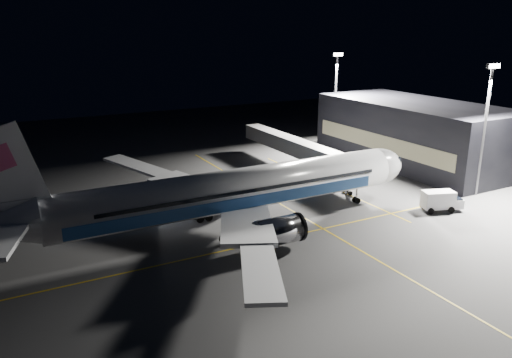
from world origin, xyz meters
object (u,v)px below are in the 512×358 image
object	(u,v)px
safety_cone_a	(186,205)
safety_cone_b	(219,199)
airliner	(228,192)
service_truck	(441,200)
safety_cone_c	(173,207)
jet_bridge	(301,149)
floodlight_mast_south	(486,119)
baggage_tug	(153,202)
floodlight_mast_north	(336,92)

from	to	relation	value
safety_cone_a	safety_cone_b	xyz separation A→B (m)	(5.29, -0.03, 0.03)
airliner	service_truck	distance (m)	31.75
safety_cone_a	service_truck	bearing A→B (deg)	-30.84
safety_cone_b	safety_cone_c	xyz separation A→B (m)	(-7.41, 0.12, -0.05)
service_truck	safety_cone_c	bearing A→B (deg)	169.95
jet_bridge	floodlight_mast_south	world-z (taller)	floodlight_mast_south
floodlight_mast_south	safety_cone_b	bearing A→B (deg)	155.97
jet_bridge	safety_cone_b	size ratio (longest dim) A/B	53.30
jet_bridge	safety_cone_c	size ratio (longest dim) A/B	63.61
safety_cone_b	service_truck	bearing A→B (deg)	-35.48
jet_bridge	floodlight_mast_south	xyz separation A→B (m)	(18.00, -24.07, 7.79)
airliner	safety_cone_c	distance (m)	12.66
safety_cone_b	safety_cone_a	bearing A→B (deg)	179.69
floodlight_mast_south	baggage_tug	distance (m)	52.40
floodlight_mast_south	service_truck	xyz separation A→B (m)	(-10.69, -2.45, -10.77)
safety_cone_b	jet_bridge	bearing A→B (deg)	20.15
airliner	floodlight_mast_north	world-z (taller)	floodlight_mast_north
floodlight_mast_south	safety_cone_b	world-z (taller)	floodlight_mast_south
safety_cone_c	baggage_tug	bearing A→B (deg)	148.21
airliner	baggage_tug	xyz separation A→B (m)	(-6.59, 12.50, -4.25)
service_truck	safety_cone_a	world-z (taller)	service_truck
floodlight_mast_south	service_truck	bearing A→B (deg)	-167.06
airliner	safety_cone_b	size ratio (longest dim) A/B	95.25
floodlight_mast_north	baggage_tug	xyz separation A→B (m)	(-47.67, -19.49, -11.46)
service_truck	safety_cone_b	world-z (taller)	service_truck
floodlight_mast_south	baggage_tug	world-z (taller)	floodlight_mast_south
floodlight_mast_north	baggage_tug	bearing A→B (deg)	-157.76
safety_cone_b	baggage_tug	bearing A→B (deg)	170.38
jet_bridge	airliner	bearing A→B (deg)	-141.96
safety_cone_b	safety_cone_c	distance (m)	7.41
airliner	floodlight_mast_north	size ratio (longest dim) A/B	2.97
baggage_tug	floodlight_mast_north	bearing A→B (deg)	11.16
airliner	floodlight_mast_north	xyz separation A→B (m)	(41.08, 31.99, 7.21)
floodlight_mast_north	baggage_tug	distance (m)	52.76
airliner	safety_cone_a	size ratio (longest dim) A/B	103.71
floodlight_mast_north	baggage_tug	size ratio (longest dim) A/B	6.72
jet_bridge	floodlight_mast_north	size ratio (longest dim) A/B	1.66
jet_bridge	safety_cone_a	distance (m)	26.40
safety_cone_a	floodlight_mast_south	bearing A→B (deg)	-21.39
jet_bridge	safety_cone_c	bearing A→B (deg)	-165.31
floodlight_mast_south	safety_cone_c	world-z (taller)	floodlight_mast_south
airliner	floodlight_mast_north	distance (m)	52.56
floodlight_mast_north	floodlight_mast_south	bearing A→B (deg)	-90.00
airliner	safety_cone_c	world-z (taller)	airliner
airliner	floodlight_mast_south	size ratio (longest dim) A/B	2.97
service_truck	safety_cone_b	size ratio (longest dim) A/B	9.73
service_truck	baggage_tug	xyz separation A→B (m)	(-36.98, 20.96, -0.69)
baggage_tug	safety_cone_c	size ratio (longest dim) A/B	5.70
floodlight_mast_north	jet_bridge	bearing A→B (deg)	-142.26
service_truck	safety_cone_c	world-z (taller)	service_truck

